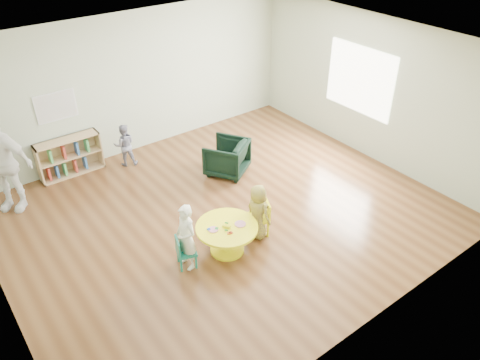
{
  "coord_description": "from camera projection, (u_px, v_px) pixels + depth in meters",
  "views": [
    {
      "loc": [
        -3.64,
        -5.25,
        4.86
      ],
      "look_at": [
        0.09,
        -0.3,
        0.8
      ],
      "focal_mm": 35.0,
      "sensor_mm": 36.0,
      "label": 1
    }
  ],
  "objects": [
    {
      "name": "adult_caretaker",
      "position": [
        2.0,
        163.0,
        7.69
      ],
      "size": [
        1.05,
        1.02,
        1.77
      ],
      "primitive_type": "imported",
      "rotation": [
        0.0,
        0.0,
        -0.75
      ],
      "color": "white",
      "rests_on": "ground"
    },
    {
      "name": "alphabet_poster",
      "position": [
        56.0,
        106.0,
        8.45
      ],
      "size": [
        0.74,
        0.01,
        0.54
      ],
      "color": "white",
      "rests_on": "ground"
    },
    {
      "name": "kid_chair_left",
      "position": [
        184.0,
        251.0,
        6.78
      ],
      "size": [
        0.35,
        0.35,
        0.52
      ],
      "rotation": [
        0.0,
        0.0,
        -1.9
      ],
      "color": "#167C64",
      "rests_on": "ground"
    },
    {
      "name": "activity_table",
      "position": [
        227.0,
        234.0,
        7.04
      ],
      "size": [
        0.94,
        0.94,
        0.51
      ],
      "rotation": [
        0.0,
        0.0,
        0.13
      ],
      "color": "#FFFA15",
      "rests_on": "ground"
    },
    {
      "name": "room",
      "position": [
        223.0,
        112.0,
        6.97
      ],
      "size": [
        7.1,
        7.0,
        2.8
      ],
      "color": "brown",
      "rests_on": "ground"
    },
    {
      "name": "kid_chair_right",
      "position": [
        261.0,
        216.0,
        7.4
      ],
      "size": [
        0.43,
        0.43,
        0.6
      ],
      "rotation": [
        0.0,
        0.0,
        1.14
      ],
      "color": "#FFFA15",
      "rests_on": "ground"
    },
    {
      "name": "armchair",
      "position": [
        227.0,
        157.0,
        8.92
      ],
      "size": [
        1.01,
        1.01,
        0.68
      ],
      "primitive_type": "imported",
      "rotation": [
        0.0,
        0.0,
        3.71
      ],
      "color": "black",
      "rests_on": "ground"
    },
    {
      "name": "toddler",
      "position": [
        125.0,
        145.0,
        9.13
      ],
      "size": [
        0.51,
        0.46,
        0.87
      ],
      "primitive_type": "imported",
      "rotation": [
        0.0,
        0.0,
        2.76
      ],
      "color": "#1B1D44",
      "rests_on": "ground"
    },
    {
      "name": "child_right",
      "position": [
        258.0,
        212.0,
        7.26
      ],
      "size": [
        0.35,
        0.49,
        0.94
      ],
      "primitive_type": "imported",
      "rotation": [
        0.0,
        0.0,
        1.68
      ],
      "color": "yellow",
      "rests_on": "ground"
    },
    {
      "name": "child_left",
      "position": [
        186.0,
        237.0,
        6.65
      ],
      "size": [
        0.28,
        0.4,
        1.06
      ],
      "primitive_type": "imported",
      "rotation": [
        0.0,
        0.0,
        -1.51
      ],
      "color": "white",
      "rests_on": "ground"
    },
    {
      "name": "bookshelf",
      "position": [
        69.0,
        156.0,
        8.89
      ],
      "size": [
        1.2,
        0.3,
        0.75
      ],
      "color": "tan",
      "rests_on": "ground"
    }
  ]
}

